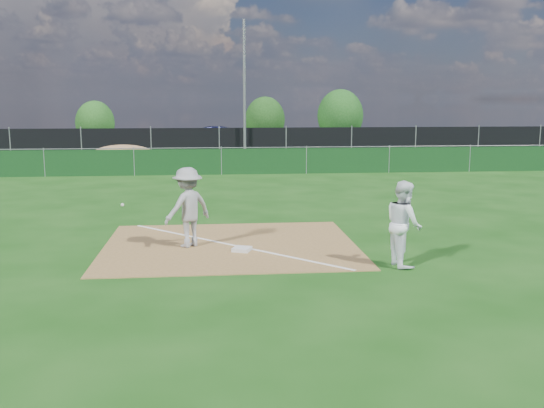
{
  "coord_description": "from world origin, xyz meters",
  "views": [
    {
      "loc": [
        -0.38,
        -13.19,
        3.47
      ],
      "look_at": [
        1.0,
        1.0,
        1.0
      ],
      "focal_mm": 40.0,
      "sensor_mm": 36.0,
      "label": 1
    }
  ],
  "objects_px": {
    "light_pole": "(244,90)",
    "runner": "(404,223)",
    "play_at_first": "(188,207)",
    "tree_left": "(95,123)",
    "tree_mid": "(265,120)",
    "car_mid": "(223,139)",
    "first_base": "(242,249)",
    "tree_right": "(340,116)",
    "car_right": "(287,141)",
    "car_left": "(153,141)"
  },
  "relations": [
    {
      "from": "light_pole",
      "to": "runner",
      "type": "distance_m",
      "value": 24.09
    },
    {
      "from": "play_at_first",
      "to": "runner",
      "type": "height_order",
      "value": "play_at_first"
    },
    {
      "from": "tree_left",
      "to": "tree_mid",
      "type": "xyz_separation_m",
      "value": [
        12.76,
        0.96,
        0.16
      ]
    },
    {
      "from": "tree_left",
      "to": "play_at_first",
      "type": "bearing_deg",
      "value": -75.92
    },
    {
      "from": "car_mid",
      "to": "first_base",
      "type": "bearing_deg",
      "value": -177.34
    },
    {
      "from": "play_at_first",
      "to": "tree_left",
      "type": "xyz_separation_m",
      "value": [
        -8.08,
        32.21,
        0.77
      ]
    },
    {
      "from": "tree_right",
      "to": "play_at_first",
      "type": "bearing_deg",
      "value": -107.76
    },
    {
      "from": "car_right",
      "to": "tree_right",
      "type": "distance_m",
      "value": 8.5
    },
    {
      "from": "play_at_first",
      "to": "car_mid",
      "type": "relative_size",
      "value": 0.44
    },
    {
      "from": "light_pole",
      "to": "car_mid",
      "type": "relative_size",
      "value": 1.58
    },
    {
      "from": "runner",
      "to": "tree_mid",
      "type": "xyz_separation_m",
      "value": [
        0.11,
        35.23,
        0.99
      ]
    },
    {
      "from": "car_right",
      "to": "tree_mid",
      "type": "bearing_deg",
      "value": 27.18
    },
    {
      "from": "tree_left",
      "to": "first_base",
      "type": "bearing_deg",
      "value": -74.14
    },
    {
      "from": "car_mid",
      "to": "tree_right",
      "type": "xyz_separation_m",
      "value": [
        9.32,
        6.53,
        1.34
      ]
    },
    {
      "from": "car_right",
      "to": "light_pole",
      "type": "bearing_deg",
      "value": 166.73
    },
    {
      "from": "car_left",
      "to": "tree_mid",
      "type": "bearing_deg",
      "value": -33.68
    },
    {
      "from": "runner",
      "to": "tree_right",
      "type": "height_order",
      "value": "tree_right"
    },
    {
      "from": "first_base",
      "to": "tree_right",
      "type": "bearing_deg",
      "value": 74.45
    },
    {
      "from": "play_at_first",
      "to": "runner",
      "type": "bearing_deg",
      "value": -24.31
    },
    {
      "from": "runner",
      "to": "tree_mid",
      "type": "relative_size",
      "value": 0.49
    },
    {
      "from": "car_right",
      "to": "runner",
      "type": "bearing_deg",
      "value": -162.28
    },
    {
      "from": "runner",
      "to": "car_left",
      "type": "xyz_separation_m",
      "value": [
        -7.87,
        28.16,
        -0.1
      ]
    },
    {
      "from": "car_mid",
      "to": "tree_mid",
      "type": "distance_m",
      "value": 7.47
    },
    {
      "from": "car_left",
      "to": "runner",
      "type": "bearing_deg",
      "value": -149.62
    },
    {
      "from": "first_base",
      "to": "car_right",
      "type": "height_order",
      "value": "car_right"
    },
    {
      "from": "first_base",
      "to": "car_left",
      "type": "distance_m",
      "value": 27.06
    },
    {
      "from": "light_pole",
      "to": "play_at_first",
      "type": "xyz_separation_m",
      "value": [
        -2.49,
        -21.74,
        -3.04
      ]
    },
    {
      "from": "tree_left",
      "to": "tree_mid",
      "type": "height_order",
      "value": "tree_mid"
    },
    {
      "from": "car_left",
      "to": "tree_left",
      "type": "distance_m",
      "value": 7.81
    },
    {
      "from": "first_base",
      "to": "car_mid",
      "type": "relative_size",
      "value": 0.08
    },
    {
      "from": "first_base",
      "to": "car_right",
      "type": "xyz_separation_m",
      "value": [
        4.32,
        27.03,
        0.61
      ]
    },
    {
      "from": "car_right",
      "to": "car_mid",
      "type": "bearing_deg",
      "value": 107.92
    },
    {
      "from": "first_base",
      "to": "car_right",
      "type": "distance_m",
      "value": 27.38
    },
    {
      "from": "tree_left",
      "to": "runner",
      "type": "bearing_deg",
      "value": -69.75
    },
    {
      "from": "car_mid",
      "to": "tree_left",
      "type": "bearing_deg",
      "value": 61.83
    },
    {
      "from": "tree_mid",
      "to": "tree_right",
      "type": "xyz_separation_m",
      "value": [
        5.93,
        -0.05,
        0.29
      ]
    },
    {
      "from": "first_base",
      "to": "tree_mid",
      "type": "height_order",
      "value": "tree_mid"
    },
    {
      "from": "light_pole",
      "to": "tree_mid",
      "type": "distance_m",
      "value": 11.83
    },
    {
      "from": "tree_left",
      "to": "tree_right",
      "type": "relative_size",
      "value": 0.79
    },
    {
      "from": "play_at_first",
      "to": "tree_mid",
      "type": "bearing_deg",
      "value": 81.97
    },
    {
      "from": "tree_mid",
      "to": "play_at_first",
      "type": "bearing_deg",
      "value": -98.03
    },
    {
      "from": "play_at_first",
      "to": "light_pole",
      "type": "bearing_deg",
      "value": 83.46
    },
    {
      "from": "light_pole",
      "to": "car_right",
      "type": "bearing_deg",
      "value": 57.02
    },
    {
      "from": "first_base",
      "to": "car_mid",
      "type": "height_order",
      "value": "car_mid"
    },
    {
      "from": "car_right",
      "to": "tree_right",
      "type": "xyz_separation_m",
      "value": [
        5.05,
        6.66,
        1.51
      ]
    },
    {
      "from": "first_base",
      "to": "tree_right",
      "type": "relative_size",
      "value": 0.09
    },
    {
      "from": "first_base",
      "to": "tree_mid",
      "type": "distance_m",
      "value": 33.97
    },
    {
      "from": "car_mid",
      "to": "car_right",
      "type": "height_order",
      "value": "car_mid"
    },
    {
      "from": "play_at_first",
      "to": "car_right",
      "type": "xyz_separation_m",
      "value": [
        5.56,
        26.46,
        -0.29
      ]
    },
    {
      "from": "car_mid",
      "to": "tree_left",
      "type": "relative_size",
      "value": 1.5
    }
  ]
}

